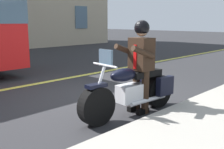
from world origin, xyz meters
The scene contains 4 objects.
ground_plane centered at (0.00, 0.00, 0.00)m, with size 80.00×80.00×0.00m, color #28282B.
lane_center_stripe centered at (0.00, -2.00, 0.01)m, with size 60.00×0.16×0.01m, color #E5DB4C.
motorcycle_main centered at (0.15, 1.50, 0.45)m, with size 2.22×0.72×1.26m.
rider_main centered at (-0.04, 1.51, 1.04)m, with size 0.66×0.59×1.74m.
Camera 1 is at (3.84, 4.57, 1.71)m, focal length 42.80 mm.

